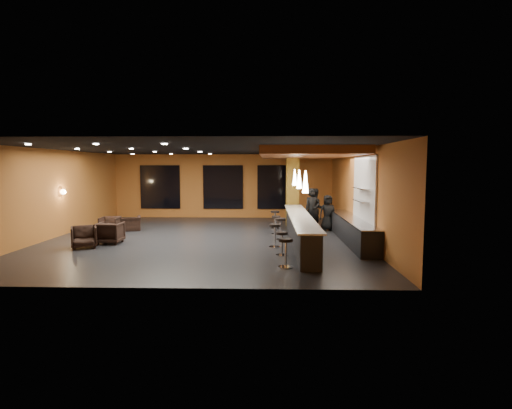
{
  "coord_description": "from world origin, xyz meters",
  "views": [
    {
      "loc": [
        2.48,
        -15.5,
        2.82
      ],
      "look_at": [
        2.0,
        0.5,
        1.3
      ],
      "focal_mm": 28.0,
      "sensor_mm": 36.0,
      "label": 1
    }
  ],
  "objects_px": {
    "staff_c": "(328,213)",
    "bar_counter": "(300,230)",
    "armchair_a": "(84,237)",
    "armchair_d": "(130,224)",
    "staff_a": "(312,210)",
    "bar_stool_1": "(282,240)",
    "bar_stool_4": "(276,223)",
    "armchair_b": "(110,233)",
    "bar_stool_2": "(275,233)",
    "column": "(292,189)",
    "pendant_0": "(305,182)",
    "pendant_1": "(299,179)",
    "pendant_2": "(295,177)",
    "prep_counter": "(352,230)",
    "bar_stool_0": "(286,249)",
    "staff_b": "(315,209)",
    "bar_stool_5": "(275,217)",
    "armchair_c": "(110,225)",
    "bar_stool_3": "(281,226)"
  },
  "relations": [
    {
      "from": "bar_stool_5",
      "to": "pendant_2",
      "type": "bearing_deg",
      "value": -31.97
    },
    {
      "from": "prep_counter",
      "to": "staff_a",
      "type": "height_order",
      "value": "staff_a"
    },
    {
      "from": "bar_stool_1",
      "to": "bar_stool_5",
      "type": "xyz_separation_m",
      "value": [
        -0.12,
        5.52,
        0.04
      ]
    },
    {
      "from": "bar_stool_5",
      "to": "staff_b",
      "type": "bearing_deg",
      "value": -11.32
    },
    {
      "from": "bar_stool_2",
      "to": "bar_stool_5",
      "type": "height_order",
      "value": "bar_stool_2"
    },
    {
      "from": "pendant_2",
      "to": "staff_a",
      "type": "relative_size",
      "value": 0.37
    },
    {
      "from": "pendant_2",
      "to": "staff_c",
      "type": "distance_m",
      "value": 2.14
    },
    {
      "from": "pendant_0",
      "to": "staff_b",
      "type": "relative_size",
      "value": 0.38
    },
    {
      "from": "armchair_a",
      "to": "armchair_c",
      "type": "xyz_separation_m",
      "value": [
        -0.3,
        3.05,
        -0.03
      ]
    },
    {
      "from": "armchair_b",
      "to": "pendant_1",
      "type": "bearing_deg",
      "value": -174.27
    },
    {
      "from": "pendant_1",
      "to": "bar_stool_0",
      "type": "bearing_deg",
      "value": -99.49
    },
    {
      "from": "armchair_d",
      "to": "bar_stool_3",
      "type": "bearing_deg",
      "value": 142.51
    },
    {
      "from": "column",
      "to": "armchair_d",
      "type": "height_order",
      "value": "column"
    },
    {
      "from": "column",
      "to": "pendant_1",
      "type": "relative_size",
      "value": 5.0
    },
    {
      "from": "prep_counter",
      "to": "staff_b",
      "type": "distance_m",
      "value": 2.91
    },
    {
      "from": "pendant_0",
      "to": "staff_c",
      "type": "height_order",
      "value": "pendant_0"
    },
    {
      "from": "armchair_c",
      "to": "bar_stool_2",
      "type": "relative_size",
      "value": 0.94
    },
    {
      "from": "column",
      "to": "staff_b",
      "type": "relative_size",
      "value": 1.88
    },
    {
      "from": "bar_counter",
      "to": "armchair_b",
      "type": "relative_size",
      "value": 9.2
    },
    {
      "from": "bar_stool_0",
      "to": "bar_stool_1",
      "type": "bearing_deg",
      "value": 92.02
    },
    {
      "from": "armchair_a",
      "to": "bar_stool_3",
      "type": "bearing_deg",
      "value": -12.0
    },
    {
      "from": "staff_c",
      "to": "bar_counter",
      "type": "bearing_deg",
      "value": -126.24
    },
    {
      "from": "staff_b",
      "to": "armchair_b",
      "type": "xyz_separation_m",
      "value": [
        -7.92,
        -3.33,
        -0.53
      ]
    },
    {
      "from": "armchair_d",
      "to": "bar_stool_5",
      "type": "bearing_deg",
      "value": 166.59
    },
    {
      "from": "staff_c",
      "to": "bar_stool_2",
      "type": "height_order",
      "value": "staff_c"
    },
    {
      "from": "bar_stool_4",
      "to": "pendant_1",
      "type": "bearing_deg",
      "value": -61.1
    },
    {
      "from": "pendant_2",
      "to": "bar_stool_2",
      "type": "relative_size",
      "value": 0.85
    },
    {
      "from": "staff_a",
      "to": "bar_stool_1",
      "type": "relative_size",
      "value": 2.47
    },
    {
      "from": "prep_counter",
      "to": "bar_stool_1",
      "type": "relative_size",
      "value": 7.88
    },
    {
      "from": "staff_a",
      "to": "armchair_d",
      "type": "bearing_deg",
      "value": 163.86
    },
    {
      "from": "armchair_c",
      "to": "bar_stool_5",
      "type": "distance_m",
      "value": 7.19
    },
    {
      "from": "pendant_2",
      "to": "armchair_a",
      "type": "bearing_deg",
      "value": -152.38
    },
    {
      "from": "column",
      "to": "pendant_0",
      "type": "relative_size",
      "value": 5.0
    },
    {
      "from": "column",
      "to": "armchair_d",
      "type": "relative_size",
      "value": 3.66
    },
    {
      "from": "staff_a",
      "to": "armchair_c",
      "type": "relative_size",
      "value": 2.43
    },
    {
      "from": "bar_counter",
      "to": "pendant_2",
      "type": "xyz_separation_m",
      "value": [
        0.0,
        3.0,
        1.85
      ]
    },
    {
      "from": "bar_stool_1",
      "to": "bar_stool_5",
      "type": "relative_size",
      "value": 0.93
    },
    {
      "from": "armchair_a",
      "to": "armchair_d",
      "type": "height_order",
      "value": "armchair_a"
    },
    {
      "from": "armchair_b",
      "to": "armchair_d",
      "type": "height_order",
      "value": "armchair_b"
    },
    {
      "from": "bar_counter",
      "to": "armchair_c",
      "type": "distance_m",
      "value": 8.15
    },
    {
      "from": "armchair_d",
      "to": "bar_stool_4",
      "type": "relative_size",
      "value": 1.24
    },
    {
      "from": "armchair_c",
      "to": "bar_stool_3",
      "type": "relative_size",
      "value": 0.91
    },
    {
      "from": "staff_a",
      "to": "pendant_1",
      "type": "bearing_deg",
      "value": -124.17
    },
    {
      "from": "bar_stool_5",
      "to": "bar_stool_4",
      "type": "bearing_deg",
      "value": -89.46
    },
    {
      "from": "staff_b",
      "to": "bar_stool_5",
      "type": "height_order",
      "value": "staff_b"
    },
    {
      "from": "pendant_2",
      "to": "bar_stool_2",
      "type": "distance_m",
      "value": 4.23
    },
    {
      "from": "column",
      "to": "bar_stool_5",
      "type": "distance_m",
      "value": 1.83
    },
    {
      "from": "pendant_0",
      "to": "bar_stool_2",
      "type": "xyz_separation_m",
      "value": [
        -0.92,
        1.3,
        -1.82
      ]
    },
    {
      "from": "pendant_0",
      "to": "armchair_c",
      "type": "bearing_deg",
      "value": 152.61
    },
    {
      "from": "column",
      "to": "pendant_2",
      "type": "height_order",
      "value": "column"
    }
  ]
}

